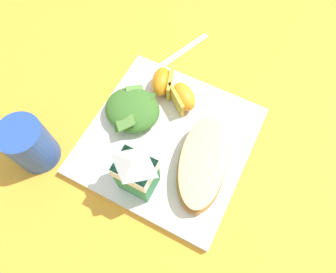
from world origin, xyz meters
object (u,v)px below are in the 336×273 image
green_salad_pile (132,110)px  milk_carton (136,172)px  cheesy_pizza_bread (202,163)px  orange_wedge_middle (163,82)px  drinking_blue_cup (30,145)px  white_plate (168,141)px  metal_fork (168,61)px  orange_wedge_front (183,97)px

green_salad_pile → milk_carton: 0.14m
cheesy_pizza_bread → milk_carton: milk_carton is taller
milk_carton → orange_wedge_middle: (0.05, -0.19, -0.04)m
cheesy_pizza_bread → drinking_blue_cup: (0.27, 0.11, 0.01)m
orange_wedge_middle → drinking_blue_cup: bearing=58.6°
orange_wedge_middle → drinking_blue_cup: 0.26m
milk_carton → orange_wedge_middle: 0.20m
white_plate → milk_carton: size_ratio=2.55×
metal_fork → drinking_blue_cup: size_ratio=1.88×
green_salad_pile → metal_fork: bearing=-88.1°
white_plate → cheesy_pizza_bread: cheesy_pizza_bread is taller
white_plate → orange_wedge_front: orange_wedge_front is taller
orange_wedge_middle → metal_fork: (0.03, -0.07, -0.03)m
cheesy_pizza_bread → orange_wedge_middle: (0.13, -0.11, 0.00)m
green_salad_pile → orange_wedge_front: green_salad_pile is taller
metal_fork → milk_carton: bearing=106.9°
green_salad_pile → milk_carton: size_ratio=0.94×
cheesy_pizza_bread → white_plate: bearing=-15.8°
white_plate → milk_carton: milk_carton is taller
milk_carton → green_salad_pile: bearing=-55.7°
orange_wedge_middle → green_salad_pile: bearing=75.5°
cheesy_pizza_bread → metal_fork: (0.16, -0.19, -0.03)m
green_salad_pile → drinking_blue_cup: 0.18m
orange_wedge_front → drinking_blue_cup: (0.18, 0.21, 0.01)m
white_plate → milk_carton: 0.12m
white_plate → orange_wedge_front: 0.08m
cheesy_pizza_bread → orange_wedge_middle: size_ratio=2.70×
cheesy_pizza_bread → metal_fork: size_ratio=1.02×
cheesy_pizza_bread → orange_wedge_front: 0.13m
cheesy_pizza_bread → green_salad_pile: 0.16m
white_plate → orange_wedge_middle: bearing=-57.6°
white_plate → drinking_blue_cup: (0.19, 0.13, 0.04)m
milk_carton → drinking_blue_cup: 0.19m
white_plate → orange_wedge_middle: size_ratio=4.10×
cheesy_pizza_bread → drinking_blue_cup: 0.29m
metal_fork → drinking_blue_cup: drinking_blue_cup is taller
orange_wedge_middle → metal_fork: 0.08m
metal_fork → orange_wedge_middle: bearing=109.4°
orange_wedge_front → green_salad_pile: bearing=43.6°
green_salad_pile → orange_wedge_middle: (-0.02, -0.08, -0.00)m
green_salad_pile → white_plate: bearing=169.9°
white_plate → metal_fork: size_ratio=1.55×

